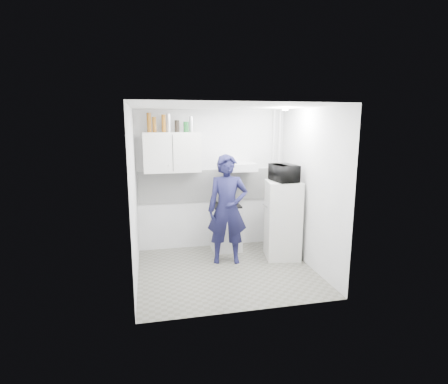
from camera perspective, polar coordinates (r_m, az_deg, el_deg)
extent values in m
plane|color=slate|center=(5.80, 0.44, -12.79)|extent=(2.80, 2.80, 0.00)
plane|color=white|center=(5.31, 0.49, 13.82)|extent=(2.80, 2.80, 0.00)
plane|color=silver|center=(6.61, -1.95, 1.97)|extent=(2.80, 0.00, 2.80)
plane|color=silver|center=(5.28, -14.53, -0.72)|extent=(0.00, 2.60, 2.60)
plane|color=silver|center=(5.87, 13.91, 0.48)|extent=(0.00, 2.60, 2.60)
imported|color=#161639|center=(5.89, 0.57, -2.87)|extent=(0.74, 0.56, 1.85)
cube|color=silver|center=(6.61, 0.29, -5.85)|extent=(0.53, 0.53, 0.84)
cube|color=silver|center=(6.24, 9.56, -4.51)|extent=(0.65, 0.65, 1.37)
cube|color=black|center=(6.50, 0.30, -2.16)|extent=(0.51, 0.51, 0.03)
cylinder|color=silver|center=(6.53, -0.13, -1.53)|extent=(0.16, 0.16, 0.09)
imported|color=black|center=(6.07, 9.81, 3.08)|extent=(0.57, 0.42, 0.29)
cylinder|color=brown|center=(6.24, -12.14, 11.02)|extent=(0.08, 0.08, 0.33)
cylinder|color=brown|center=(6.24, -11.31, 10.73)|extent=(0.07, 0.07, 0.26)
cylinder|color=brown|center=(6.25, -9.82, 10.97)|extent=(0.07, 0.07, 0.30)
cylinder|color=silver|center=(6.25, -9.02, 11.05)|extent=(0.07, 0.07, 0.31)
cylinder|color=black|center=(6.26, -7.67, 10.60)|extent=(0.08, 0.08, 0.21)
cylinder|color=#144C1E|center=(6.28, -6.20, 10.52)|extent=(0.10, 0.10, 0.18)
cylinder|color=silver|center=(6.29, -5.37, 10.96)|extent=(0.07, 0.07, 0.27)
cube|color=silver|center=(6.28, -8.48, 6.43)|extent=(1.00, 0.35, 0.70)
cube|color=silver|center=(6.43, 2.40, 4.14)|extent=(0.60, 0.50, 0.14)
cube|color=white|center=(6.61, -1.92, 1.10)|extent=(2.74, 0.03, 0.60)
cylinder|color=silver|center=(6.89, 8.88, 2.21)|extent=(0.05, 0.05, 2.60)
cylinder|color=silver|center=(6.84, 7.95, 2.19)|extent=(0.04, 0.04, 2.60)
cylinder|color=white|center=(5.80, 9.97, 13.13)|extent=(0.10, 0.10, 0.02)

